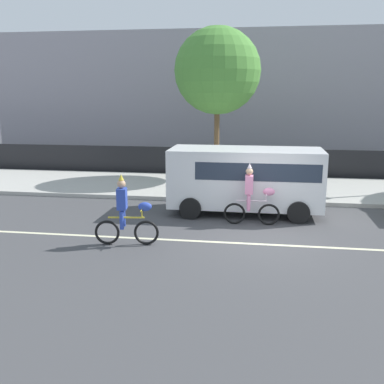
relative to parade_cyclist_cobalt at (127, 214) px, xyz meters
The scene contains 10 objects.
ground_plane 3.90m from the parade_cyclist_cobalt, 15.93° to the left, with size 80.00×80.00×0.00m, color #424244.
road_centre_line 3.80m from the parade_cyclist_cobalt, ahead, with size 36.00×0.14×0.01m, color beige.
sidewalk_curb 8.42m from the parade_cyclist_cobalt, 64.11° to the left, with size 60.00×5.00×0.15m, color #ADAAA3.
fence_line 11.07m from the parade_cyclist_cobalt, 70.68° to the left, with size 40.00×0.08×1.40m, color black.
building_backdrop 19.31m from the parade_cyclist_cobalt, 86.04° to the left, with size 28.00×8.00×7.52m, color #99939E.
parade_cyclist_cobalt is the anchor object (origin of this frame).
parade_cyclist_pink 4.04m from the parade_cyclist_cobalt, 36.37° to the left, with size 1.72×0.50×1.92m.
parked_van_white 4.85m from the parade_cyclist_cobalt, 50.82° to the left, with size 5.00×2.22×2.18m.
street_tree_near_lamp 10.20m from the parade_cyclist_cobalt, 80.97° to the left, with size 3.80×3.80×6.68m.
pedestrian_onlooker 8.83m from the parade_cyclist_cobalt, 67.67° to the left, with size 0.32×0.20×1.62m.
Camera 1 is at (-0.22, -12.11, 3.97)m, focal length 42.00 mm.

